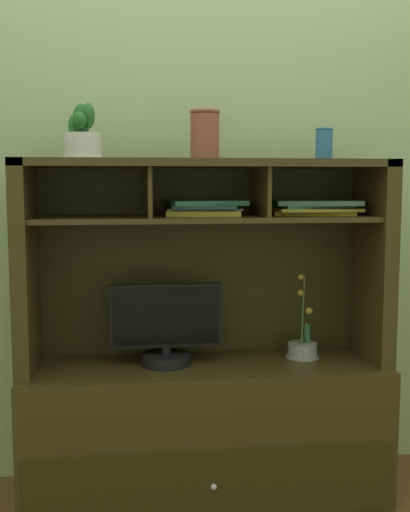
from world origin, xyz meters
TOP-DOWN VIEW (x-y plane):
  - floor_plane at (0.00, 0.00)m, footprint 6.00×6.00m
  - back_wall at (0.00, 0.28)m, footprint 6.00×0.02m
  - media_console at (0.00, 0.01)m, footprint 1.47×0.52m
  - tv_monitor at (-0.16, -0.01)m, footprint 0.45×0.20m
  - potted_orchid at (0.42, 0.03)m, footprint 0.14×0.14m
  - magazine_stack_left at (0.00, 0.06)m, footprint 0.33×0.31m
  - magazine_stack_centre at (0.46, 0.03)m, footprint 0.37×0.28m
  - potted_succulent at (-0.48, 0.02)m, footprint 0.17×0.17m
  - ceramic_vase at (0.00, 0.01)m, footprint 0.12×0.12m
  - accent_vase at (0.48, -0.03)m, footprint 0.07×0.07m

SIDE VIEW (x-z plane):
  - floor_plane at x=0.00m, z-range -0.02..0.00m
  - media_console at x=0.00m, z-range -0.27..1.12m
  - potted_orchid at x=0.42m, z-range 0.43..0.79m
  - tv_monitor at x=-0.16m, z-range 0.54..0.88m
  - magazine_stack_left at x=0.00m, z-range 1.16..1.23m
  - magazine_stack_centre at x=0.46m, z-range 1.17..1.23m
  - back_wall at x=0.00m, z-range 0.00..2.80m
  - accent_vase at x=0.48m, z-range 1.39..1.51m
  - potted_succulent at x=-0.48m, z-range 1.36..1.58m
  - ceramic_vase at x=0.00m, z-range 1.39..1.58m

